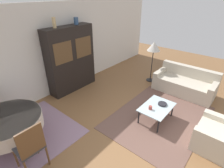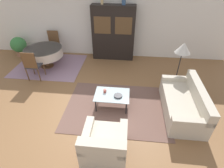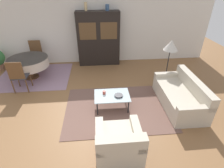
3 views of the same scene
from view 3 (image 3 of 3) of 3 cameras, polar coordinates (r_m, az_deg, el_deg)
name	(u,v)px [view 3 (image 3 of 3)]	position (r m, az deg, el deg)	size (l,w,h in m)	color
ground_plane	(83,120)	(4.52, -9.58, -11.46)	(14.00, 14.00, 0.00)	brown
wall_back	(85,29)	(7.17, -8.94, 17.31)	(10.00, 0.06, 2.70)	silver
area_rug	(117,108)	(4.81, 1.77, -7.82)	(2.79, 2.07, 0.01)	brown
dining_rug	(35,76)	(6.88, -23.92, 2.26)	(2.49, 2.00, 0.01)	gray
couch	(181,96)	(5.12, 21.51, -3.61)	(0.89, 1.82, 0.80)	beige
armchair	(119,143)	(3.59, 2.26, -18.72)	(0.89, 0.89, 0.77)	beige
coffee_table	(112,96)	(4.62, 0.00, -4.05)	(0.92, 0.65, 0.40)	black
display_cabinet	(99,39)	(6.99, -4.41, 14.44)	(1.61, 0.43, 2.04)	black
dining_table	(28,62)	(6.64, -25.71, 6.39)	(1.35, 1.35, 0.72)	brown
dining_chair_near	(18,75)	(5.88, -28.24, 2.66)	(0.44, 0.44, 1.02)	brown
dining_chair_far	(36,53)	(7.42, -23.68, 9.33)	(0.44, 0.44, 1.02)	brown
floor_lamp	(171,47)	(5.73, 18.63, 11.41)	(0.44, 0.44, 1.45)	black
cup	(104,92)	(4.62, -2.59, -2.79)	(0.08, 0.08, 0.09)	#9E4238
bowl	(119,96)	(4.55, 2.16, -3.81)	(0.22, 0.22, 0.04)	#232328
vase_tall	(86,7)	(6.75, -8.56, 23.73)	(0.10, 0.10, 0.28)	tan
vase_short	(107,7)	(6.76, -1.56, 23.71)	(0.13, 0.13, 0.21)	#33517A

